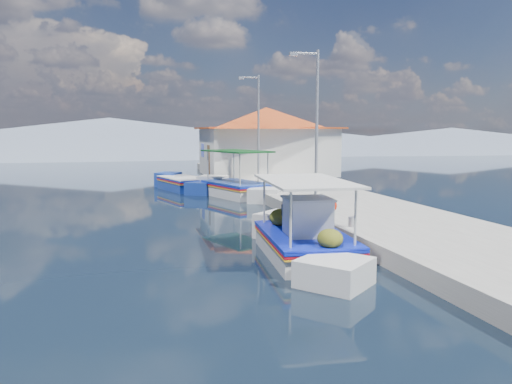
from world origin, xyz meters
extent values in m
plane|color=black|center=(0.00, 0.00, 0.00)|extent=(160.00, 160.00, 0.00)
cube|color=#A6A39B|center=(5.90, 6.00, 0.25)|extent=(5.00, 44.00, 0.50)
cylinder|color=#A5A8AD|center=(3.80, -3.00, 0.65)|extent=(0.20, 0.20, 0.30)
cylinder|color=#A5A8AD|center=(3.80, 2.00, 0.65)|extent=(0.20, 0.20, 0.30)
cylinder|color=#A5A8AD|center=(3.80, 8.00, 0.65)|extent=(0.20, 0.20, 0.30)
cylinder|color=#A5A8AD|center=(3.80, 14.00, 0.65)|extent=(0.20, 0.20, 0.30)
cube|color=silver|center=(1.83, -4.26, 0.20)|extent=(2.28, 4.03, 0.85)
cube|color=silver|center=(1.62, -1.70, 0.30)|extent=(2.00, 2.00, 0.94)
cube|color=silver|center=(2.04, -6.74, 0.20)|extent=(1.94, 1.94, 0.80)
cube|color=#0E21BB|center=(1.83, -4.26, 0.59)|extent=(2.35, 4.15, 0.05)
cube|color=red|center=(1.83, -4.26, 0.52)|extent=(2.35, 4.15, 0.04)
cube|color=yellow|center=(1.83, -4.26, 0.46)|extent=(2.35, 4.15, 0.04)
cube|color=#0E21BB|center=(1.83, -4.26, 0.65)|extent=(2.37, 4.12, 0.04)
cube|color=brown|center=(1.83, -4.26, 0.63)|extent=(2.12, 3.94, 0.04)
cube|color=silver|center=(1.85, -4.53, 1.12)|extent=(1.18, 1.25, 0.98)
cube|color=silver|center=(1.85, -4.53, 1.63)|extent=(1.28, 1.35, 0.05)
cylinder|color=beige|center=(0.91, -2.70, 1.34)|extent=(0.06, 0.06, 1.43)
cylinder|color=beige|center=(2.48, -2.57, 1.34)|extent=(0.06, 0.06, 1.43)
cylinder|color=beige|center=(1.18, -5.95, 1.34)|extent=(0.06, 0.06, 1.43)
cylinder|color=beige|center=(2.75, -5.82, 1.34)|extent=(0.06, 0.06, 1.43)
cube|color=silver|center=(1.83, -4.26, 2.06)|extent=(2.38, 4.04, 0.06)
ellipsoid|color=#485216|center=(1.37, -3.04, 0.88)|extent=(0.68, 0.75, 0.51)
ellipsoid|color=#485216|center=(1.96, -2.55, 0.84)|extent=(0.57, 0.63, 0.43)
ellipsoid|color=#485216|center=(2.14, -5.85, 0.85)|extent=(0.61, 0.67, 0.46)
sphere|color=#FF2808|center=(2.68, -3.65, 1.30)|extent=(0.36, 0.36, 0.36)
cube|color=silver|center=(2.73, 8.27, 0.22)|extent=(3.20, 4.26, 0.97)
cube|color=silver|center=(3.59, 10.67, 0.35)|extent=(1.95, 1.95, 1.07)
cube|color=silver|center=(1.90, 5.95, 0.22)|extent=(1.90, 1.90, 0.92)
cube|color=#0E21BB|center=(2.73, 8.27, 0.67)|extent=(3.29, 4.38, 0.06)
cube|color=red|center=(2.73, 8.27, 0.59)|extent=(3.29, 4.38, 0.05)
cube|color=yellow|center=(2.73, 8.27, 0.52)|extent=(3.29, 4.38, 0.04)
cube|color=#193999|center=(2.73, 8.27, 0.74)|extent=(3.30, 4.36, 0.05)
cube|color=brown|center=(2.73, 8.27, 0.71)|extent=(3.02, 4.13, 0.05)
cylinder|color=beige|center=(2.50, 10.04, 1.53)|extent=(0.07, 0.07, 1.63)
cylinder|color=beige|center=(4.04, 9.49, 1.53)|extent=(0.07, 0.07, 1.63)
cylinder|color=beige|center=(1.43, 7.04, 1.53)|extent=(0.07, 0.07, 1.63)
cylinder|color=beige|center=(2.97, 6.49, 1.53)|extent=(0.07, 0.07, 1.63)
cube|color=#0C3E16|center=(2.73, 8.27, 2.34)|extent=(3.29, 4.29, 0.07)
cube|color=#193999|center=(0.35, 11.82, 0.22)|extent=(2.70, 3.77, 0.95)
cube|color=#193999|center=(1.01, 13.99, 0.34)|extent=(1.75, 1.75, 1.05)
cube|color=#193999|center=(-0.28, 9.71, 0.22)|extent=(1.70, 1.70, 0.90)
cube|color=#0E21BB|center=(0.35, 11.82, 0.66)|extent=(2.78, 3.88, 0.06)
cube|color=red|center=(0.35, 11.82, 0.58)|extent=(2.78, 3.88, 0.05)
cube|color=yellow|center=(0.35, 11.82, 0.51)|extent=(2.78, 3.88, 0.04)
cube|color=silver|center=(0.35, 11.82, 0.73)|extent=(2.79, 3.85, 0.05)
cube|color=brown|center=(0.35, 11.82, 0.70)|extent=(2.54, 3.66, 0.05)
cube|color=silver|center=(6.20, 15.00, 2.00)|extent=(8.00, 6.00, 3.00)
cube|color=#BF411A|center=(6.20, 15.00, 3.55)|extent=(8.64, 6.48, 0.10)
pyramid|color=#BF411A|center=(6.20, 15.00, 4.20)|extent=(10.49, 10.49, 1.40)
cube|color=brown|center=(2.22, 14.00, 1.50)|extent=(0.06, 1.00, 2.00)
cube|color=#0E21BB|center=(2.22, 16.50, 2.10)|extent=(0.06, 1.20, 0.90)
cylinder|color=#A5A8AD|center=(4.60, 2.00, 3.50)|extent=(0.12, 0.12, 6.00)
cylinder|color=#A5A8AD|center=(4.10, 2.00, 6.35)|extent=(1.00, 0.08, 0.08)
cube|color=#A5A8AD|center=(3.60, 2.00, 6.30)|extent=(0.30, 0.14, 0.14)
cylinder|color=#A5A8AD|center=(4.60, 11.00, 3.50)|extent=(0.12, 0.12, 6.00)
cylinder|color=#A5A8AD|center=(4.10, 11.00, 6.35)|extent=(1.00, 0.08, 0.08)
cube|color=#A5A8AD|center=(3.60, 11.00, 6.30)|extent=(0.30, 0.14, 0.14)
cone|color=slate|center=(-5.00, 56.00, 2.45)|extent=(96.00, 96.00, 5.50)
cone|color=slate|center=(25.00, 56.00, 1.60)|extent=(76.80, 76.80, 3.80)
cone|color=slate|center=(50.00, 56.00, 1.80)|extent=(89.60, 89.60, 4.20)
camera|label=1|loc=(-2.70, -16.54, 3.37)|focal=34.86mm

